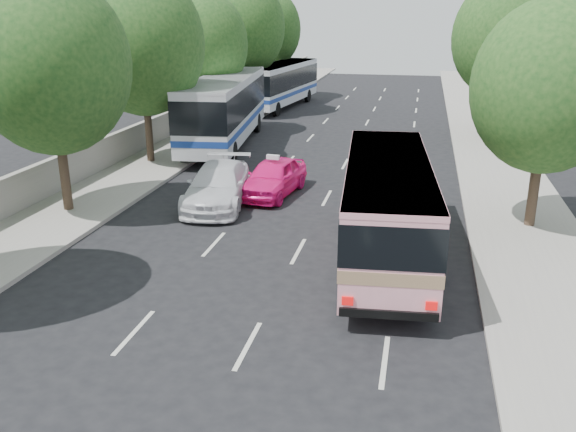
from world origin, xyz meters
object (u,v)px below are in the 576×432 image
(pink_bus, at_px, (387,200))
(pink_taxi, at_px, (273,177))
(tour_coach_rear, at_px, (281,81))
(tour_coach_front, at_px, (225,105))
(white_pickup, at_px, (218,185))

(pink_bus, distance_m, pink_taxi, 8.00)
(pink_taxi, relative_size, tour_coach_rear, 0.39)
(pink_taxi, bearing_deg, tour_coach_front, 126.87)
(pink_taxi, bearing_deg, pink_bus, -42.36)
(tour_coach_front, relative_size, tour_coach_rear, 1.13)
(pink_bus, height_order, pink_taxi, pink_bus)
(tour_coach_front, bearing_deg, pink_bus, -62.98)
(pink_taxi, xyz_separation_m, white_pickup, (-1.83, -1.80, 0.03))
(pink_taxi, distance_m, white_pickup, 2.57)
(pink_taxi, distance_m, tour_coach_rear, 23.75)
(pink_bus, bearing_deg, tour_coach_front, 119.02)
(white_pickup, bearing_deg, tour_coach_front, 98.87)
(pink_bus, relative_size, white_pickup, 1.82)
(pink_bus, xyz_separation_m, tour_coach_front, (-10.07, 15.02, 0.36))
(white_pickup, distance_m, tour_coach_front, 11.31)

